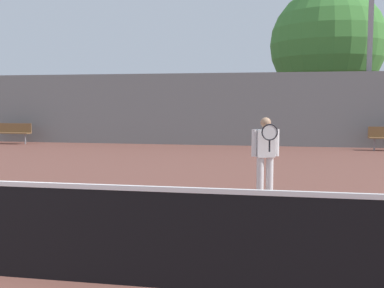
% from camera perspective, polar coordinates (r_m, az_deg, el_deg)
% --- Properties ---
extents(tennis_player, '(0.52, 0.47, 1.54)m').
position_cam_1_polar(tennis_player, '(8.73, 9.30, -1.10)').
color(tennis_player, silver).
rests_on(tennis_player, ground_plane).
extents(bench_adjacent_court, '(2.04, 0.40, 0.89)m').
position_cam_1_polar(bench_adjacent_court, '(21.26, -22.23, 1.57)').
color(bench_adjacent_court, brown).
rests_on(bench_adjacent_court, ground_plane).
extents(back_fence, '(34.86, 0.06, 3.04)m').
position_cam_1_polar(back_fence, '(19.16, -0.11, 4.44)').
color(back_fence, gray).
rests_on(back_fence, ground_plane).
extents(tree_green_broad, '(5.66, 5.66, 7.54)m').
position_cam_1_polar(tree_green_broad, '(24.08, 16.79, 11.98)').
color(tree_green_broad, brown).
rests_on(tree_green_broad, ground_plane).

